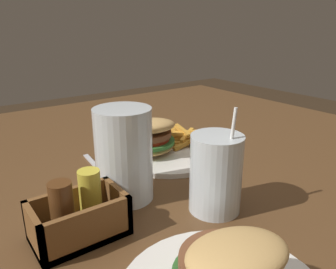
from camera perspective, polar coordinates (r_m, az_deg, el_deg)
name	(u,v)px	position (r m, az deg, el deg)	size (l,w,h in m)	color
dining_table	(174,205)	(0.76, 0.99, -12.19)	(1.25, 1.23, 0.73)	brown
meal_plate_near	(158,143)	(0.71, -1.71, -1.41)	(0.26, 0.26, 0.10)	white
beer_glass	(124,157)	(0.53, -7.65, -3.91)	(0.09, 0.09, 0.15)	silver
juice_glass	(216,177)	(0.51, 8.29, -7.37)	(0.08, 0.08, 0.17)	silver
spoon	(108,177)	(0.62, -10.39, -7.26)	(0.05, 0.17, 0.02)	silver
condiment_caddy	(79,217)	(0.47, -15.30, -13.64)	(0.12, 0.08, 0.09)	brown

